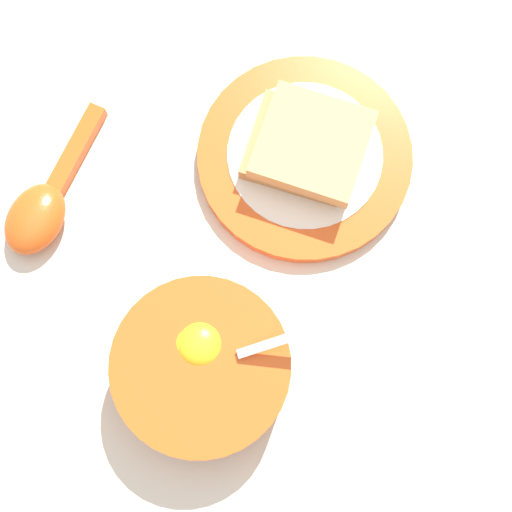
% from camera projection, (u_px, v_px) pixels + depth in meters
% --- Properties ---
extents(ground_plane, '(3.00, 3.00, 0.00)m').
position_uv_depth(ground_plane, '(264.00, 245.00, 0.60)').
color(ground_plane, beige).
extents(egg_bowl, '(0.14, 0.15, 0.08)m').
position_uv_depth(egg_bowl, '(202.00, 367.00, 0.55)').
color(egg_bowl, '#DB5119').
rests_on(egg_bowl, ground_plane).
extents(toast_plate, '(0.18, 0.18, 0.01)m').
position_uv_depth(toast_plate, '(304.00, 157.00, 0.61)').
color(toast_plate, '#DB5119').
rests_on(toast_plate, ground_plane).
extents(toast_sandwich, '(0.12, 0.12, 0.03)m').
position_uv_depth(toast_sandwich, '(307.00, 146.00, 0.59)').
color(toast_sandwich, tan).
rests_on(toast_sandwich, toast_plate).
extents(soup_spoon, '(0.13, 0.12, 0.03)m').
position_uv_depth(soup_spoon, '(42.00, 207.00, 0.59)').
color(soup_spoon, '#DB5119').
rests_on(soup_spoon, ground_plane).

